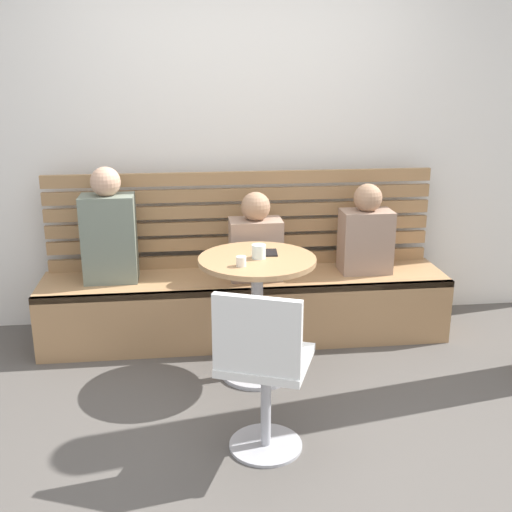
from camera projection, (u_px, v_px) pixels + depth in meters
name	position (u px, v px, depth m)	size (l,w,h in m)	color
ground	(270.00, 435.00, 3.15)	(8.00, 8.00, 0.00)	#514C47
back_wall	(238.00, 117.00, 4.28)	(5.20, 0.10, 2.90)	silver
booth_bench	(246.00, 307.00, 4.22)	(2.70, 0.52, 0.44)	#A87C51
booth_backrest	(242.00, 219.00, 4.29)	(2.65, 0.04, 0.67)	#9A7249
cafe_table	(257.00, 294.00, 3.63)	(0.68, 0.68, 0.74)	#ADADB2
white_chair	(263.00, 367.00, 2.87)	(0.52, 0.52, 0.85)	#ADADB2
person_adult	(109.00, 231.00, 3.99)	(0.34, 0.22, 0.75)	slate
person_child_left	(256.00, 241.00, 4.06)	(0.34, 0.22, 0.58)	#9E7F6B
person_child_middle	(366.00, 234.00, 4.19)	(0.34, 0.22, 0.61)	#9E7F6B
cup_glass_short	(259.00, 252.00, 3.54)	(0.08, 0.08, 0.08)	silver
cup_espresso_small	(241.00, 261.00, 3.40)	(0.06, 0.06, 0.06)	silver
phone_on_table	(271.00, 253.00, 3.64)	(0.07, 0.14, 0.01)	black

